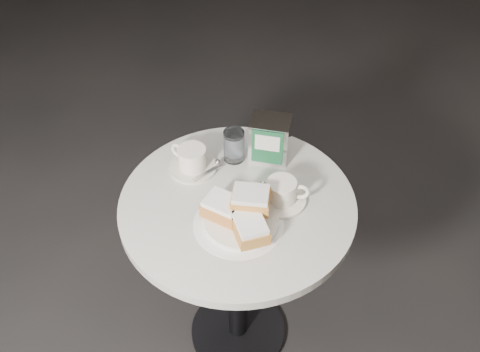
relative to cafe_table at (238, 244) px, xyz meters
name	(u,v)px	position (x,y,z in m)	size (l,w,h in m)	color
ground	(238,332)	(0.00, 0.00, -0.55)	(7.00, 7.00, 0.00)	black
cafe_table	(238,244)	(0.00, 0.00, 0.00)	(0.70, 0.70, 0.74)	black
sugar_spill	(239,224)	(0.04, -0.08, 0.20)	(0.26, 0.26, 0.00)	white
beignet_plate	(241,214)	(0.04, -0.08, 0.24)	(0.28, 0.28, 0.10)	silver
coffee_cup_left	(192,160)	(-0.18, 0.08, 0.23)	(0.18, 0.18, 0.08)	beige
coffee_cup_right	(282,193)	(0.12, 0.05, 0.23)	(0.19, 0.19, 0.08)	silver
water_glass_left	(234,146)	(-0.08, 0.17, 0.25)	(0.08, 0.08, 0.11)	white
water_glass_right	(269,140)	(0.01, 0.24, 0.25)	(0.08, 0.08, 0.10)	white
napkin_dispenser	(270,139)	(0.02, 0.23, 0.27)	(0.14, 0.12, 0.14)	white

